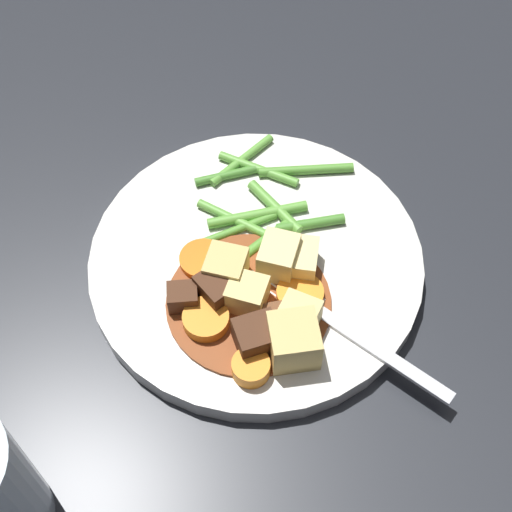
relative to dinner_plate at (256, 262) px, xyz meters
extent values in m
plane|color=#26282D|center=(0.00, 0.00, -0.01)|extent=(3.00, 3.00, 0.00)
cylinder|color=white|center=(0.00, 0.00, 0.00)|extent=(0.26, 0.26, 0.02)
cylinder|color=brown|center=(0.04, 0.01, 0.01)|extent=(0.12, 0.12, 0.00)
cylinder|color=orange|center=(0.07, -0.01, 0.01)|extent=(0.04, 0.04, 0.01)
cylinder|color=orange|center=(0.02, -0.04, 0.01)|extent=(0.05, 0.05, 0.01)
cylinder|color=orange|center=(0.10, 0.03, 0.02)|extent=(0.03, 0.03, 0.01)
cylinder|color=orange|center=(0.03, 0.04, 0.01)|extent=(0.05, 0.05, 0.01)
cube|color=#DBBC6B|center=(0.07, 0.05, 0.02)|extent=(0.05, 0.05, 0.03)
cube|color=#EAD68C|center=(0.01, 0.02, 0.02)|extent=(0.03, 0.03, 0.03)
cube|color=#E5CC7A|center=(0.04, 0.01, 0.02)|extent=(0.03, 0.03, 0.03)
cube|color=#E5CC7A|center=(0.05, 0.05, 0.02)|extent=(0.03, 0.03, 0.03)
cube|color=#DBBC6B|center=(0.03, -0.01, 0.02)|extent=(0.03, 0.03, 0.03)
cube|color=#EAD68C|center=(0.00, 0.04, 0.02)|extent=(0.04, 0.03, 0.02)
cube|color=#4C2B19|center=(0.05, -0.01, 0.02)|extent=(0.04, 0.04, 0.03)
cube|color=#4C2B19|center=(0.07, 0.03, 0.02)|extent=(0.04, 0.04, 0.03)
cube|color=brown|center=(0.06, 0.03, 0.02)|extent=(0.03, 0.03, 0.02)
cube|color=#4C2B19|center=(0.06, -0.04, 0.02)|extent=(0.03, 0.03, 0.02)
cylinder|color=#599E38|center=(-0.01, 0.00, 0.01)|extent=(0.06, 0.04, 0.01)
cylinder|color=#66AD42|center=(-0.08, -0.03, 0.01)|extent=(0.02, 0.07, 0.01)
cylinder|color=#66AD42|center=(-0.05, 0.00, 0.01)|extent=(0.04, 0.06, 0.01)
cylinder|color=#66AD42|center=(-0.04, -0.01, 0.01)|extent=(0.05, 0.07, 0.01)
cylinder|color=#4C8E33|center=(-0.04, 0.03, 0.01)|extent=(0.03, 0.05, 0.01)
cylinder|color=#599E38|center=(-0.02, -0.02, 0.01)|extent=(0.05, 0.05, 0.01)
cylinder|color=#66AD42|center=(-0.03, -0.03, 0.01)|extent=(0.02, 0.07, 0.01)
cylinder|color=#599E38|center=(-0.09, 0.01, 0.01)|extent=(0.04, 0.08, 0.01)
cylinder|color=#66AD42|center=(-0.09, -0.04, 0.01)|extent=(0.07, 0.04, 0.01)
cylinder|color=#4C8E33|center=(-0.07, -0.05, 0.01)|extent=(0.04, 0.05, 0.01)
cube|color=silver|center=(0.05, 0.11, 0.01)|extent=(0.05, 0.11, 0.00)
cube|color=silver|center=(0.03, 0.05, 0.01)|extent=(0.03, 0.02, 0.00)
cylinder|color=silver|center=(0.01, 0.03, 0.01)|extent=(0.02, 0.04, 0.00)
cylinder|color=silver|center=(0.02, 0.02, 0.01)|extent=(0.02, 0.04, 0.00)
cylinder|color=silver|center=(0.02, 0.02, 0.01)|extent=(0.02, 0.04, 0.00)
cylinder|color=silver|center=(0.03, 0.02, 0.01)|extent=(0.02, 0.04, 0.00)
camera|label=1|loc=(0.31, 0.11, 0.49)|focal=51.99mm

